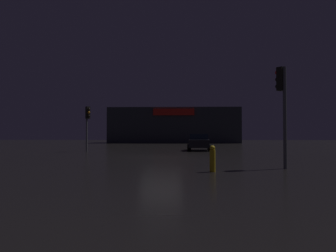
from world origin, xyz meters
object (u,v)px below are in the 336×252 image
Objects in this scene: traffic_signal_main at (282,96)px; fire_hydrant at (213,159)px; store_building at (174,126)px; car_near at (199,142)px; traffic_signal_opposite at (88,119)px.

traffic_signal_main is 4.16m from fire_hydrant.
fire_hydrant is (2.26, -40.98, -2.40)m from store_building.
car_near is at bearing 100.27° from traffic_signal_main.
traffic_signal_main is at bearing -46.35° from traffic_signal_opposite.
car_near is at bearing -83.92° from store_building.
traffic_signal_opposite is at bearing 122.70° from fire_hydrant.
car_near is (9.30, 1.95, -1.91)m from traffic_signal_opposite.
fire_hydrant is at bearing -86.84° from store_building.
car_near is at bearing 11.83° from traffic_signal_opposite.
car_near is at bearing 88.46° from fire_hydrant.
car_near is 15.78m from fire_hydrant.
traffic_signal_opposite is at bearing 133.65° from traffic_signal_main.
fire_hydrant is at bearing -57.30° from traffic_signal_opposite.
store_building reaches higher than traffic_signal_main.
store_building is at bearing 97.62° from traffic_signal_main.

